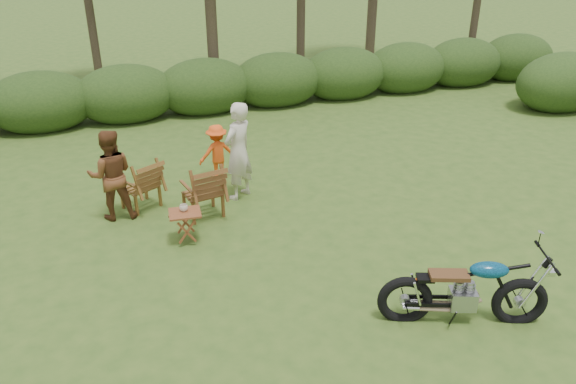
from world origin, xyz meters
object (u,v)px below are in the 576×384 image
object	(u,v)px
side_table	(186,227)
adult_b	(117,217)
lawn_chair_right	(204,215)
child	(219,179)
motorcycle	(459,320)
lawn_chair_left	(142,207)
adult_a	(240,196)
cup	(184,208)

from	to	relation	value
side_table	adult_b	distance (m)	1.59
lawn_chair_right	child	bearing A→B (deg)	-123.13
motorcycle	child	distance (m)	5.57
lawn_chair_right	side_table	distance (m)	0.92
motorcycle	child	xyz separation A→B (m)	(-1.85, 5.25, 0.00)
lawn_chair_right	lawn_chair_left	world-z (taller)	lawn_chair_right
lawn_chair_right	adult_b	world-z (taller)	adult_b
adult_a	adult_b	world-z (taller)	adult_a
motorcycle	adult_b	bearing A→B (deg)	153.19
lawn_chair_right	cup	bearing A→B (deg)	48.54
lawn_chair_left	child	bearing A→B (deg)	175.48
adult_a	motorcycle	bearing A→B (deg)	74.54
lawn_chair_right	adult_a	size ratio (longest dim) A/B	0.55
lawn_chair_left	adult_a	world-z (taller)	adult_a
motorcycle	adult_b	distance (m)	5.80
lawn_chair_left	child	size ratio (longest dim) A/B	0.82
adult_b	child	world-z (taller)	adult_b
lawn_chair_right	adult_a	distance (m)	0.91
side_table	adult_b	bearing A→B (deg)	128.55
motorcycle	lawn_chair_left	distance (m)	5.69
lawn_chair_left	child	xyz separation A→B (m)	(1.56, 0.70, 0.00)
lawn_chair_right	side_table	xyz separation A→B (m)	(-0.44, -0.77, 0.26)
motorcycle	side_table	size ratio (longest dim) A/B	3.84
lawn_chair_left	side_table	distance (m)	1.56
lawn_chair_right	child	distance (m)	1.49
cup	child	xyz separation A→B (m)	(1.03, 2.09, -0.57)
adult_a	cup	bearing A→B (deg)	8.26
motorcycle	side_table	bearing A→B (deg)	154.35
lawn_chair_right	child	size ratio (longest dim) A/B	0.88
motorcycle	lawn_chair_right	bearing A→B (deg)	143.73
motorcycle	child	size ratio (longest dim) A/B	1.79
lawn_chair_left	side_table	xyz separation A→B (m)	(0.52, -1.44, 0.26)
motorcycle	lawn_chair_right	world-z (taller)	motorcycle
lawn_chair_left	cup	xyz separation A→B (m)	(0.52, -1.39, 0.57)
side_table	adult_a	bearing A→B (deg)	45.89
motorcycle	child	bearing A→B (deg)	130.95
lawn_chair_left	cup	distance (m)	1.59
side_table	cup	world-z (taller)	cup
cup	child	bearing A→B (deg)	63.67
cup	side_table	bearing A→B (deg)	-86.38
cup	adult_a	distance (m)	1.81
lawn_chair_right	side_table	size ratio (longest dim) A/B	1.87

